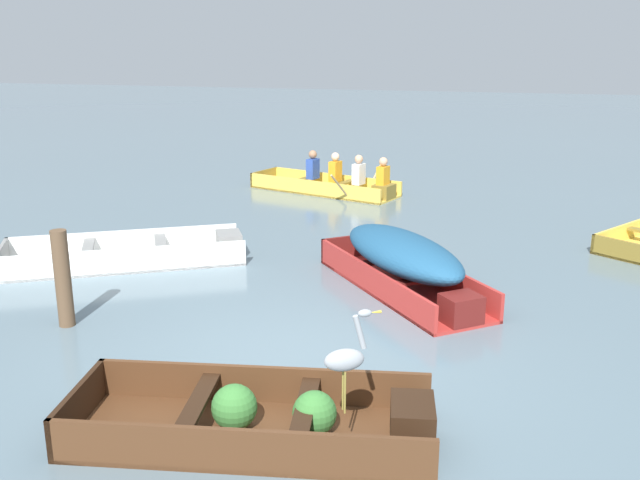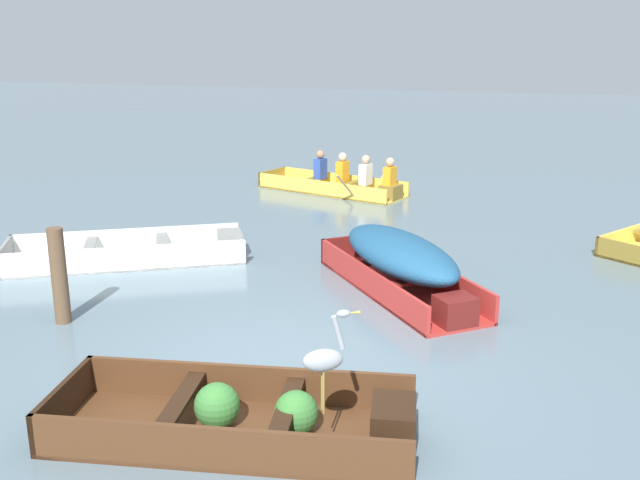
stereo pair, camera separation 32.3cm
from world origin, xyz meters
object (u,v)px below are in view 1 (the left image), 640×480
(skiff_red_mid_moored, at_px, (403,259))
(skiff_white_near_moored, at_px, (136,255))
(dinghy_dark_varnish_foreground, at_px, (269,420))
(mooring_post, at_px, (63,279))
(heron_on_dinghy, at_px, (346,357))
(rowboat_yellow_with_crew, at_px, (334,183))

(skiff_red_mid_moored, bearing_deg, skiff_white_near_moored, 178.02)
(dinghy_dark_varnish_foreground, relative_size, mooring_post, 2.77)
(heron_on_dinghy, bearing_deg, skiff_white_near_moored, 135.18)
(heron_on_dinghy, height_order, mooring_post, heron_on_dinghy)
(skiff_white_near_moored, relative_size, skiff_red_mid_moored, 1.20)
(dinghy_dark_varnish_foreground, distance_m, mooring_post, 3.55)
(rowboat_yellow_with_crew, bearing_deg, dinghy_dark_varnish_foreground, -78.79)
(skiff_white_near_moored, distance_m, rowboat_yellow_with_crew, 5.86)
(skiff_red_mid_moored, height_order, rowboat_yellow_with_crew, rowboat_yellow_with_crew)
(rowboat_yellow_with_crew, height_order, heron_on_dinghy, heron_on_dinghy)
(skiff_red_mid_moored, height_order, mooring_post, mooring_post)
(skiff_red_mid_moored, bearing_deg, dinghy_dark_varnish_foreground, -97.43)
(rowboat_yellow_with_crew, bearing_deg, skiff_red_mid_moored, -67.19)
(dinghy_dark_varnish_foreground, bearing_deg, mooring_post, 151.79)
(rowboat_yellow_with_crew, distance_m, mooring_post, 8.11)
(heron_on_dinghy, xyz_separation_m, mooring_post, (-3.80, 1.83, -0.32))
(skiff_white_near_moored, distance_m, heron_on_dinghy, 6.03)
(skiff_white_near_moored, relative_size, heron_on_dinghy, 4.22)
(rowboat_yellow_with_crew, bearing_deg, skiff_white_near_moored, -106.07)
(dinghy_dark_varnish_foreground, distance_m, rowboat_yellow_with_crew, 9.87)
(skiff_white_near_moored, bearing_deg, skiff_red_mid_moored, -1.98)
(skiff_white_near_moored, distance_m, mooring_post, 2.46)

